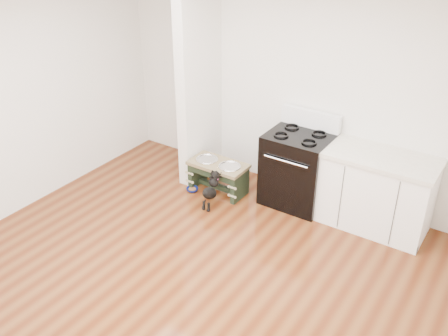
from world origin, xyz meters
TOP-DOWN VIEW (x-y plane):
  - ground at (0.00, 0.00)m, footprint 5.00×5.00m
  - room_shell at (0.00, 0.00)m, footprint 5.00×5.00m
  - partition_wall at (-1.18, 2.10)m, footprint 0.15×0.80m
  - oven_range at (0.25, 2.16)m, footprint 0.76×0.69m
  - cabinet_run at (1.23, 2.18)m, footprint 1.24×0.64m
  - dog_feeder at (-0.70, 1.82)m, footprint 0.75×0.40m
  - puppy at (-0.57, 1.47)m, footprint 0.13×0.39m
  - floor_bowl at (-0.98, 1.62)m, footprint 0.20×0.20m

SIDE VIEW (x-z plane):
  - ground at x=0.00m, z-range 0.00..0.00m
  - floor_bowl at x=-0.98m, z-range 0.00..0.05m
  - puppy at x=-0.57m, z-range 0.02..0.48m
  - dog_feeder at x=-0.70m, z-range 0.08..0.51m
  - cabinet_run at x=1.23m, z-range 0.00..0.91m
  - oven_range at x=0.25m, z-range -0.09..1.05m
  - partition_wall at x=-1.18m, z-range 0.00..2.70m
  - room_shell at x=0.00m, z-range -0.88..4.12m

